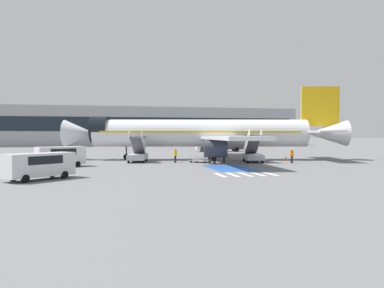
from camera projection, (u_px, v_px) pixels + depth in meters
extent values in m
plane|color=slate|center=(204.00, 160.00, 53.81)|extent=(600.00, 600.00, 0.00)
cube|color=gold|center=(200.00, 160.00, 53.83)|extent=(72.77, 15.87, 0.01)
cube|color=#2856A8|center=(230.00, 168.00, 40.57)|extent=(4.42, 8.13, 0.01)
cube|color=silver|center=(220.00, 175.00, 33.67)|extent=(0.44, 3.60, 0.01)
cube|color=silver|center=(233.00, 175.00, 33.93)|extent=(0.44, 3.60, 0.01)
cube|color=silver|center=(245.00, 174.00, 34.18)|extent=(0.44, 3.60, 0.01)
cube|color=silver|center=(257.00, 174.00, 34.44)|extent=(0.44, 3.60, 0.01)
cube|color=silver|center=(270.00, 174.00, 34.70)|extent=(0.44, 3.60, 0.01)
cylinder|color=silver|center=(200.00, 133.00, 53.73)|extent=(30.54, 10.21, 3.89)
cone|color=silver|center=(80.00, 133.00, 53.68)|extent=(4.99, 4.63, 3.81)
cone|color=silver|center=(326.00, 133.00, 53.79)|extent=(6.49, 4.88, 3.73)
cylinder|color=black|center=(100.00, 130.00, 53.68)|extent=(3.11, 4.33, 3.93)
cube|color=#EAB214|center=(200.00, 132.00, 53.73)|extent=(28.18, 9.77, 0.24)
cube|color=silver|center=(230.00, 138.00, 44.64)|extent=(5.92, 17.76, 0.44)
cylinder|color=#38383D|center=(215.00, 149.00, 46.26)|extent=(3.25, 2.74, 2.19)
cube|color=silver|center=(219.00, 137.00, 62.88)|extent=(10.40, 18.01, 0.44)
cylinder|color=#38383D|center=(209.00, 145.00, 61.32)|extent=(3.25, 2.74, 2.19)
cube|color=#EAB214|center=(320.00, 106.00, 53.68)|extent=(5.40, 1.50, 5.72)
cube|color=silver|center=(325.00, 132.00, 50.08)|extent=(4.73, 6.82, 0.24)
cube|color=silver|center=(308.00, 132.00, 57.47)|extent=(4.73, 6.82, 0.24)
cylinder|color=#38383D|center=(126.00, 146.00, 53.75)|extent=(0.20, 0.20, 3.02)
cylinder|color=black|center=(126.00, 157.00, 53.79)|extent=(0.88, 0.45, 0.84)
cylinder|color=#38383D|center=(212.00, 147.00, 50.74)|extent=(0.24, 0.24, 2.70)
cylinder|color=black|center=(212.00, 157.00, 50.78)|extent=(1.20, 0.82, 1.10)
cylinder|color=#38383D|center=(210.00, 146.00, 56.83)|extent=(0.24, 0.24, 2.70)
cylinder|color=black|center=(210.00, 155.00, 56.87)|extent=(1.20, 0.82, 1.10)
cube|color=#ADB2BA|center=(138.00, 157.00, 49.25)|extent=(3.16, 5.16, 0.70)
cylinder|color=black|center=(133.00, 159.00, 50.93)|extent=(0.36, 0.73, 0.70)
cylinder|color=black|center=(146.00, 159.00, 50.94)|extent=(0.36, 0.73, 0.70)
cylinder|color=black|center=(128.00, 160.00, 47.57)|extent=(0.36, 0.73, 0.70)
cylinder|color=black|center=(143.00, 160.00, 47.58)|extent=(0.36, 0.73, 0.70)
cube|color=#4C4C51|center=(138.00, 146.00, 49.21)|extent=(2.27, 4.37, 2.39)
cube|color=#4C4C51|center=(140.00, 137.00, 51.46)|extent=(1.84, 1.42, 0.12)
cube|color=silver|center=(132.00, 142.00, 49.19)|extent=(1.01, 4.45, 3.08)
cube|color=silver|center=(143.00, 142.00, 49.20)|extent=(1.01, 4.45, 3.08)
cube|color=#ADB2BA|center=(253.00, 157.00, 49.29)|extent=(3.16, 5.16, 0.70)
cylinder|color=black|center=(244.00, 159.00, 50.98)|extent=(0.36, 0.73, 0.70)
cylinder|color=black|center=(258.00, 159.00, 50.98)|extent=(0.36, 0.73, 0.70)
cylinder|color=black|center=(248.00, 160.00, 47.62)|extent=(0.36, 0.73, 0.70)
cylinder|color=black|center=(262.00, 160.00, 47.62)|extent=(0.36, 0.73, 0.70)
cube|color=#4C4C51|center=(253.00, 145.00, 49.25)|extent=(2.27, 4.37, 2.60)
cube|color=#4C4C51|center=(250.00, 135.00, 51.50)|extent=(1.84, 1.42, 0.12)
cube|color=silver|center=(247.00, 141.00, 49.23)|extent=(1.02, 4.48, 3.27)
cube|color=silver|center=(259.00, 141.00, 49.24)|extent=(1.02, 4.48, 3.27)
cube|color=#38383D|center=(222.00, 148.00, 79.19)|extent=(9.21, 2.92, 0.60)
cube|color=silver|center=(201.00, 146.00, 78.43)|extent=(2.13, 2.47, 1.60)
cube|color=black|center=(196.00, 144.00, 78.25)|extent=(0.13, 2.00, 0.70)
cylinder|color=#B7BCC4|center=(223.00, 141.00, 79.22)|extent=(6.36, 2.50, 2.21)
cylinder|color=gold|center=(223.00, 141.00, 79.22)|extent=(0.45, 2.27, 2.25)
cylinder|color=black|center=(204.00, 150.00, 77.35)|extent=(0.97, 0.32, 0.96)
cylinder|color=black|center=(202.00, 149.00, 79.69)|extent=(0.97, 0.32, 0.96)
cylinder|color=black|center=(225.00, 150.00, 78.11)|extent=(0.97, 0.32, 0.96)
cylinder|color=black|center=(222.00, 149.00, 80.45)|extent=(0.97, 0.32, 0.96)
cylinder|color=black|center=(237.00, 149.00, 78.53)|extent=(0.97, 0.32, 0.96)
cylinder|color=black|center=(234.00, 149.00, 80.87)|extent=(0.97, 0.32, 0.96)
cube|color=silver|center=(39.00, 165.00, 30.00)|extent=(5.40, 5.09, 1.84)
cube|color=black|center=(39.00, 160.00, 29.99)|extent=(3.56, 3.47, 0.66)
cylinder|color=black|center=(25.00, 179.00, 28.13)|extent=(0.61, 0.57, 0.64)
cylinder|color=black|center=(13.00, 177.00, 29.17)|extent=(0.61, 0.57, 0.64)
cylinder|color=black|center=(64.00, 175.00, 30.89)|extent=(0.61, 0.57, 0.64)
cylinder|color=black|center=(52.00, 173.00, 31.93)|extent=(0.61, 0.57, 0.64)
cube|color=silver|center=(61.00, 155.00, 41.68)|extent=(5.44, 4.04, 1.97)
cube|color=black|center=(61.00, 152.00, 41.67)|extent=(3.39, 2.97, 0.71)
cylinder|color=black|center=(72.00, 163.00, 43.38)|extent=(0.66, 0.48, 0.64)
cylinder|color=black|center=(78.00, 164.00, 42.11)|extent=(0.66, 0.48, 0.64)
cylinder|color=black|center=(43.00, 165.00, 41.29)|extent=(0.66, 0.48, 0.64)
cylinder|color=black|center=(49.00, 166.00, 40.03)|extent=(0.66, 0.48, 0.64)
cube|color=gray|center=(200.00, 160.00, 48.59)|extent=(2.89, 2.91, 0.12)
cylinder|color=black|center=(191.00, 161.00, 48.63)|extent=(0.35, 0.36, 0.40)
cylinder|color=black|center=(196.00, 160.00, 49.70)|extent=(0.35, 0.36, 0.40)
cylinder|color=black|center=(205.00, 162.00, 47.49)|extent=(0.35, 0.36, 0.40)
cylinder|color=black|center=(210.00, 161.00, 48.56)|extent=(0.35, 0.36, 0.40)
cylinder|color=gray|center=(190.00, 158.00, 48.66)|extent=(0.05, 0.05, 0.55)
cylinder|color=gray|center=(195.00, 157.00, 49.82)|extent=(0.05, 0.05, 0.55)
cylinder|color=gray|center=(205.00, 159.00, 47.35)|extent=(0.05, 0.05, 0.55)
cylinder|color=gray|center=(211.00, 158.00, 48.51)|extent=(0.05, 0.05, 0.55)
cylinder|color=#2D2D33|center=(291.00, 160.00, 47.30)|extent=(0.14, 0.14, 0.89)
cylinder|color=#2D2D33|center=(292.00, 160.00, 47.35)|extent=(0.14, 0.14, 0.89)
cube|color=orange|center=(292.00, 153.00, 47.30)|extent=(0.44, 0.25, 0.71)
cube|color=silver|center=(292.00, 153.00, 47.30)|extent=(0.45, 0.26, 0.06)
sphere|color=tan|center=(292.00, 150.00, 47.29)|extent=(0.24, 0.24, 0.24)
cylinder|color=#2D2D33|center=(224.00, 159.00, 48.36)|extent=(0.14, 0.14, 0.80)
cylinder|color=#2D2D33|center=(224.00, 160.00, 48.23)|extent=(0.14, 0.14, 0.80)
cube|color=orange|center=(224.00, 154.00, 48.28)|extent=(0.46, 0.44, 0.64)
cube|color=silver|center=(224.00, 154.00, 48.28)|extent=(0.48, 0.46, 0.06)
sphere|color=tan|center=(224.00, 151.00, 48.27)|extent=(0.22, 0.22, 0.22)
cylinder|color=#2D2D33|center=(176.00, 159.00, 48.10)|extent=(0.14, 0.14, 0.88)
cylinder|color=#2D2D33|center=(175.00, 159.00, 47.99)|extent=(0.14, 0.14, 0.88)
cube|color=yellow|center=(175.00, 153.00, 48.02)|extent=(0.47, 0.39, 0.70)
cube|color=silver|center=(175.00, 153.00, 48.02)|extent=(0.49, 0.40, 0.06)
sphere|color=#9E704C|center=(175.00, 150.00, 48.01)|extent=(0.24, 0.24, 0.24)
cylinder|color=#191E38|center=(214.00, 160.00, 47.33)|extent=(0.14, 0.14, 0.88)
cylinder|color=#191E38|center=(215.00, 160.00, 47.34)|extent=(0.14, 0.14, 0.88)
cube|color=orange|center=(215.00, 154.00, 47.32)|extent=(0.45, 0.28, 0.69)
cube|color=silver|center=(215.00, 154.00, 47.32)|extent=(0.46, 0.29, 0.06)
sphere|color=beige|center=(215.00, 150.00, 47.30)|extent=(0.24, 0.24, 0.24)
cone|color=orange|center=(286.00, 158.00, 52.21)|extent=(0.52, 0.52, 0.57)
cylinder|color=white|center=(286.00, 158.00, 52.21)|extent=(0.28, 0.28, 0.07)
cube|color=#9EA3A8|center=(128.00, 127.00, 120.02)|extent=(111.01, 12.00, 12.25)
cube|color=#19232D|center=(129.00, 124.00, 114.10)|extent=(106.57, 0.10, 4.29)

